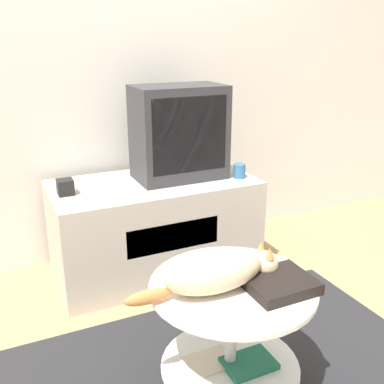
# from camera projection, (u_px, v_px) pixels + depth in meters

# --- Properties ---
(wall_back) EXTENTS (8.00, 0.05, 2.60)m
(wall_back) POSITION_uv_depth(u_px,v_px,m) (113.00, 44.00, 2.61)
(wall_back) COLOR silver
(wall_back) RESTS_ON ground_plane
(tv_stand) EXTENTS (1.16, 0.59, 0.56)m
(tv_stand) POSITION_uv_depth(u_px,v_px,m) (155.00, 226.00, 2.66)
(tv_stand) COLOR beige
(tv_stand) RESTS_ON ground_plane
(tv) EXTENTS (0.51, 0.31, 0.53)m
(tv) POSITION_uv_depth(u_px,v_px,m) (179.00, 133.00, 2.56)
(tv) COLOR #333338
(tv) RESTS_ON tv_stand
(speaker) EXTENTS (0.08, 0.08, 0.08)m
(speaker) POSITION_uv_depth(u_px,v_px,m) (65.00, 187.00, 2.34)
(speaker) COLOR black
(speaker) RESTS_ON tv_stand
(mug) EXTENTS (0.07, 0.07, 0.08)m
(mug) POSITION_uv_depth(u_px,v_px,m) (239.00, 171.00, 2.62)
(mug) COLOR teal
(mug) RESTS_ON tv_stand
(coffee_table) EXTENTS (0.60, 0.60, 0.49)m
(coffee_table) POSITION_uv_depth(u_px,v_px,m) (232.00, 327.00, 1.66)
(coffee_table) COLOR #B2B2B7
(coffee_table) RESTS_ON rug
(dvd_box) EXTENTS (0.23, 0.20, 0.04)m
(dvd_box) POSITION_uv_depth(u_px,v_px,m) (279.00, 283.00, 1.56)
(dvd_box) COLOR black
(dvd_box) RESTS_ON coffee_table
(cat) EXTENTS (0.58, 0.19, 0.14)m
(cat) POSITION_uv_depth(u_px,v_px,m) (217.00, 270.00, 1.55)
(cat) COLOR beige
(cat) RESTS_ON coffee_table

